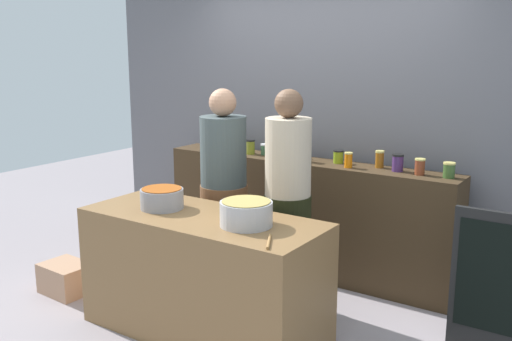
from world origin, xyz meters
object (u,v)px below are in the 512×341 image
(preserve_jar_1, at_px, (219,143))
(preserve_jar_8, at_px, (304,153))
(preserve_jar_4, at_px, (250,147))
(preserve_jar_3, at_px, (242,146))
(preserve_jar_7, at_px, (297,152))
(preserve_jar_12, at_px, (398,163))
(preserve_jar_5, at_px, (266,149))
(preserve_jar_2, at_px, (234,144))
(preserve_jar_9, at_px, (338,157))
(cooking_pot_left, at_px, (162,198))
(wooden_spoon, at_px, (269,242))
(cook_in_cap, at_px, (287,215))
(chalkboard_sign, at_px, (493,284))
(preserve_jar_13, at_px, (420,167))
(preserve_jar_10, at_px, (348,160))
(preserve_jar_11, at_px, (380,159))
(preserve_jar_6, at_px, (282,150))
(preserve_jar_14, at_px, (449,170))
(cooking_pot_center, at_px, (246,213))
(preserve_jar_0, at_px, (209,141))
(bread_crate, at_px, (66,278))
(cook_with_tongs, at_px, (224,203))

(preserve_jar_1, distance_m, preserve_jar_8, 1.02)
(preserve_jar_4, bearing_deg, preserve_jar_3, 162.60)
(preserve_jar_7, bearing_deg, preserve_jar_12, -2.69)
(preserve_jar_7, bearing_deg, preserve_jar_8, -39.70)
(preserve_jar_5, bearing_deg, preserve_jar_2, 179.72)
(preserve_jar_8, bearing_deg, preserve_jar_9, 19.85)
(preserve_jar_2, height_order, cooking_pot_left, preserve_jar_2)
(preserve_jar_1, bearing_deg, preserve_jar_2, -9.95)
(wooden_spoon, xyz_separation_m, cook_in_cap, (-0.36, 0.81, -0.10))
(preserve_jar_1, distance_m, chalkboard_sign, 2.84)
(preserve_jar_5, relative_size, preserve_jar_13, 0.79)
(preserve_jar_8, xyz_separation_m, preserve_jar_10, (0.42, -0.02, -0.01))
(cooking_pot_left, distance_m, cook_in_cap, 0.92)
(preserve_jar_1, distance_m, wooden_spoon, 2.37)
(wooden_spoon, bearing_deg, preserve_jar_11, 90.55)
(preserve_jar_8, bearing_deg, preserve_jar_5, 170.20)
(preserve_jar_7, bearing_deg, preserve_jar_9, -1.27)
(preserve_jar_11, bearing_deg, cook_in_cap, -111.50)
(cooking_pot_left, bearing_deg, preserve_jar_2, 106.39)
(preserve_jar_7, bearing_deg, preserve_jar_2, -177.55)
(preserve_jar_10, bearing_deg, preserve_jar_5, 173.41)
(preserve_jar_9, xyz_separation_m, cook_in_cap, (0.02, -0.85, -0.30))
(cooking_pot_left, bearing_deg, preserve_jar_12, 50.53)
(preserve_jar_1, height_order, preserve_jar_6, preserve_jar_6)
(preserve_jar_14, xyz_separation_m, cooking_pot_center, (-0.86, -1.42, -0.13))
(preserve_jar_10, bearing_deg, preserve_jar_4, 176.98)
(preserve_jar_8, height_order, preserve_jar_10, preserve_jar_8)
(preserve_jar_3, bearing_deg, wooden_spoon, -50.43)
(preserve_jar_0, bearing_deg, preserve_jar_9, 0.44)
(preserve_jar_1, bearing_deg, cooking_pot_center, -47.46)
(preserve_jar_5, relative_size, cooking_pot_left, 0.33)
(preserve_jar_8, bearing_deg, preserve_jar_2, 174.37)
(preserve_jar_6, bearing_deg, preserve_jar_0, 177.75)
(preserve_jar_8, xyz_separation_m, bread_crate, (-1.38, -1.45, -0.96))
(preserve_jar_0, height_order, cook_with_tongs, cook_with_tongs)
(cooking_pot_center, bearing_deg, preserve_jar_1, 132.54)
(wooden_spoon, bearing_deg, preserve_jar_9, 102.73)
(preserve_jar_9, xyz_separation_m, preserve_jar_12, (0.53, -0.03, 0.01))
(preserve_jar_11, bearing_deg, preserve_jar_9, -177.21)
(preserve_jar_3, xyz_separation_m, preserve_jar_14, (1.91, -0.01, 0.00))
(preserve_jar_14, height_order, chalkboard_sign, preserve_jar_14)
(cooking_pot_left, xyz_separation_m, chalkboard_sign, (2.07, 0.83, -0.44))
(preserve_jar_3, bearing_deg, chalkboard_sign, -14.19)
(preserve_jar_7, xyz_separation_m, cook_in_cap, (0.42, -0.86, -0.29))
(preserve_jar_9, distance_m, preserve_jar_14, 0.93)
(preserve_jar_14, relative_size, cooking_pot_left, 0.39)
(preserve_jar_12, relative_size, chalkboard_sign, 0.14)
(preserve_jar_4, height_order, cooking_pot_left, preserve_jar_4)
(preserve_jar_5, relative_size, preserve_jar_12, 0.73)
(cooking_pot_left, relative_size, cook_in_cap, 0.18)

